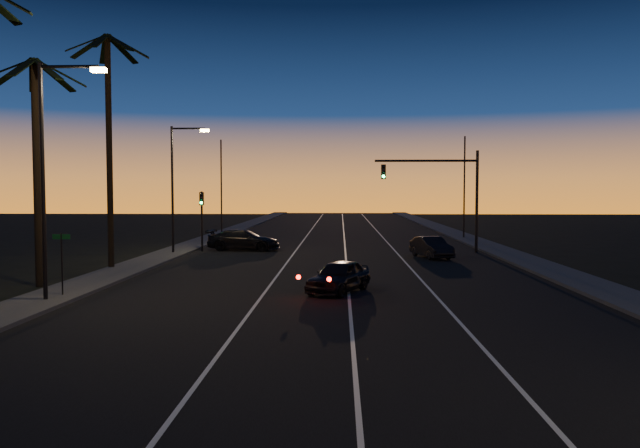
{
  "coord_description": "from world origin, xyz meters",
  "views": [
    {
      "loc": [
        0.15,
        -3.03,
        4.26
      ],
      "look_at": [
        -0.7,
        23.0,
        2.86
      ],
      "focal_mm": 35.0,
      "sensor_mm": 36.0,
      "label": 1
    }
  ],
  "objects_px": {
    "right_car": "(431,247)",
    "lead_car": "(339,276)",
    "cross_car": "(244,240)",
    "signal_mast": "(442,183)"
  },
  "relations": [
    {
      "from": "right_car",
      "to": "lead_car",
      "type": "bearing_deg",
      "value": -113.29
    },
    {
      "from": "cross_car",
      "to": "signal_mast",
      "type": "bearing_deg",
      "value": -3.67
    },
    {
      "from": "signal_mast",
      "to": "lead_car",
      "type": "height_order",
      "value": "signal_mast"
    },
    {
      "from": "signal_mast",
      "to": "cross_car",
      "type": "relative_size",
      "value": 1.34
    },
    {
      "from": "right_car",
      "to": "cross_car",
      "type": "relative_size",
      "value": 0.8
    },
    {
      "from": "lead_car",
      "to": "cross_car",
      "type": "relative_size",
      "value": 0.86
    },
    {
      "from": "signal_mast",
      "to": "cross_car",
      "type": "height_order",
      "value": "signal_mast"
    },
    {
      "from": "signal_mast",
      "to": "lead_car",
      "type": "xyz_separation_m",
      "value": [
        -7.04,
        -17.07,
        -4.1
      ]
    },
    {
      "from": "signal_mast",
      "to": "cross_car",
      "type": "bearing_deg",
      "value": 176.33
    },
    {
      "from": "lead_car",
      "to": "right_car",
      "type": "distance_m",
      "value": 14.71
    }
  ]
}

